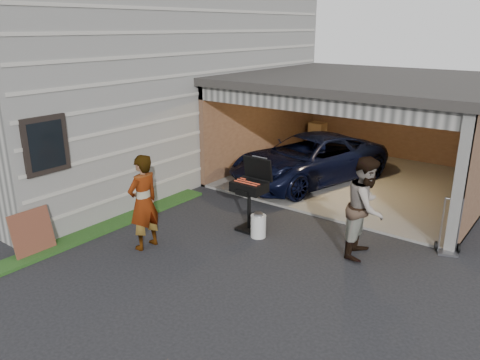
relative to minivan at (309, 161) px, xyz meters
The scene contains 11 objects.
ground 5.52m from the minivan, 86.69° to the right, with size 80.00×80.00×0.00m, color black.
house 6.24m from the minivan, 165.47° to the right, with size 7.00×11.00×5.50m, color #474744.
groundcover_strip 6.78m from the minivan, 106.64° to the right, with size 0.50×8.00×0.06m, color #193814.
garage 2.10m from the minivan, 50.77° to the left, with size 6.80×6.30×2.90m.
minivan is the anchor object (origin of this frame).
woman 5.39m from the minivan, 96.12° to the right, with size 0.68×0.45×1.88m, color silver.
man 4.25m from the minivan, 46.50° to the right, with size 0.93×0.73×1.92m, color #4A291D.
bbq_grill 3.49m from the minivan, 80.99° to the right, with size 0.69×0.60×1.53m.
propane_tank 3.77m from the minivan, 76.06° to the right, with size 0.32×0.32×0.47m, color silver.
plywood_panel 7.14m from the minivan, 106.47° to the right, with size 0.04×0.79×0.88m, color #582A1E.
hand_truck 4.66m from the minivan, 25.56° to the right, with size 0.49×0.45×1.10m.
Camera 1 is at (5.63, -5.37, 4.13)m, focal length 35.00 mm.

